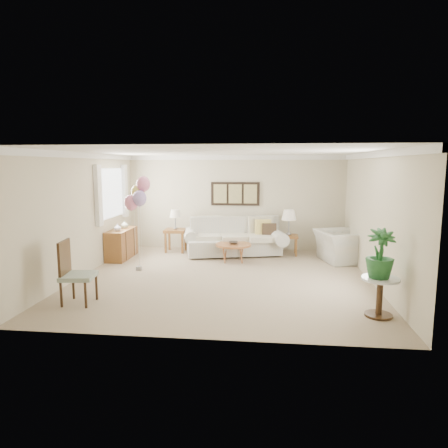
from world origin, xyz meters
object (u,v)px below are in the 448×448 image
object	(u,v)px
sofa	(234,240)
accent_chair	(74,271)
armchair	(340,246)
balloon_cluster	(138,195)
coffee_table	(233,245)

from	to	relation	value
sofa	accent_chair	size ratio (longest dim) A/B	2.64
sofa	accent_chair	bearing A→B (deg)	-120.30
sofa	armchair	bearing A→B (deg)	-10.79
accent_chair	balloon_cluster	size ratio (longest dim) A/B	0.52
coffee_table	sofa	bearing A→B (deg)	93.65
sofa	armchair	distance (m)	2.69
accent_chair	armchair	bearing A→B (deg)	35.39
coffee_table	accent_chair	xyz separation A→B (m)	(-2.43, -3.27, 0.16)
sofa	balloon_cluster	xyz separation A→B (m)	(-1.96, -1.82, 1.31)
sofa	accent_chair	world-z (taller)	accent_chair
armchair	accent_chair	bearing A→B (deg)	110.45
armchair	accent_chair	xyz separation A→B (m)	(-5.02, -3.57, 0.19)
coffee_table	armchair	bearing A→B (deg)	6.51
accent_chair	coffee_table	bearing A→B (deg)	53.40
sofa	armchair	world-z (taller)	sofa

